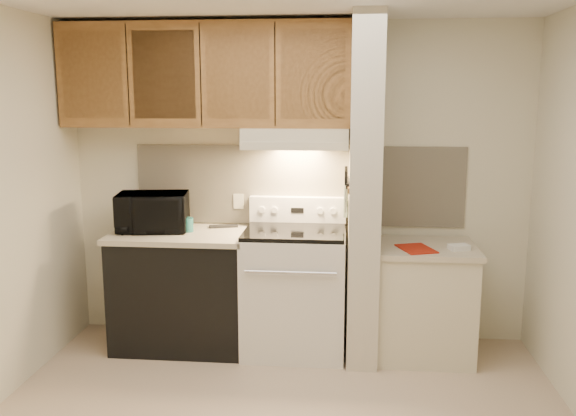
# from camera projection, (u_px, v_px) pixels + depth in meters

# --- Properties ---
(wall_back) EXTENTS (3.60, 2.50, 0.02)m
(wall_back) POSITION_uv_depth(u_px,v_px,m) (298.00, 183.00, 4.84)
(wall_back) COLOR beige
(wall_back) RESTS_ON floor
(backsplash) EXTENTS (2.60, 0.02, 0.63)m
(backsplash) POSITION_uv_depth(u_px,v_px,m) (298.00, 185.00, 4.83)
(backsplash) COLOR beige
(backsplash) RESTS_ON wall_back
(range_body) EXTENTS (0.76, 0.65, 0.92)m
(range_body) POSITION_uv_depth(u_px,v_px,m) (295.00, 292.00, 4.64)
(range_body) COLOR silver
(range_body) RESTS_ON floor
(oven_window) EXTENTS (0.50, 0.01, 0.30)m
(oven_window) POSITION_uv_depth(u_px,v_px,m) (291.00, 301.00, 4.33)
(oven_window) COLOR black
(oven_window) RESTS_ON range_body
(oven_handle) EXTENTS (0.65, 0.02, 0.02)m
(oven_handle) POSITION_uv_depth(u_px,v_px,m) (290.00, 273.00, 4.25)
(oven_handle) COLOR silver
(oven_handle) RESTS_ON range_body
(cooktop) EXTENTS (0.74, 0.64, 0.03)m
(cooktop) POSITION_uv_depth(u_px,v_px,m) (295.00, 231.00, 4.56)
(cooktop) COLOR black
(cooktop) RESTS_ON range_body
(range_backguard) EXTENTS (0.76, 0.08, 0.20)m
(range_backguard) POSITION_uv_depth(u_px,v_px,m) (298.00, 209.00, 4.82)
(range_backguard) COLOR silver
(range_backguard) RESTS_ON range_body
(range_display) EXTENTS (0.10, 0.01, 0.04)m
(range_display) POSITION_uv_depth(u_px,v_px,m) (297.00, 210.00, 4.77)
(range_display) COLOR black
(range_display) RESTS_ON range_backguard
(range_knob_left_outer) EXTENTS (0.05, 0.02, 0.05)m
(range_knob_left_outer) POSITION_uv_depth(u_px,v_px,m) (262.00, 210.00, 4.80)
(range_knob_left_outer) COLOR silver
(range_knob_left_outer) RESTS_ON range_backguard
(range_knob_left_inner) EXTENTS (0.05, 0.02, 0.05)m
(range_knob_left_inner) POSITION_uv_depth(u_px,v_px,m) (274.00, 210.00, 4.79)
(range_knob_left_inner) COLOR silver
(range_knob_left_inner) RESTS_ON range_backguard
(range_knob_right_inner) EXTENTS (0.05, 0.02, 0.05)m
(range_knob_right_inner) POSITION_uv_depth(u_px,v_px,m) (320.00, 211.00, 4.75)
(range_knob_right_inner) COLOR silver
(range_knob_right_inner) RESTS_ON range_backguard
(range_knob_right_outer) EXTENTS (0.05, 0.02, 0.05)m
(range_knob_right_outer) POSITION_uv_depth(u_px,v_px,m) (333.00, 211.00, 4.75)
(range_knob_right_outer) COLOR silver
(range_knob_right_outer) RESTS_ON range_backguard
(dishwasher_front) EXTENTS (1.00, 0.63, 0.87)m
(dishwasher_front) POSITION_uv_depth(u_px,v_px,m) (182.00, 291.00, 4.74)
(dishwasher_front) COLOR black
(dishwasher_front) RESTS_ON floor
(left_countertop) EXTENTS (1.04, 0.67, 0.04)m
(left_countertop) POSITION_uv_depth(u_px,v_px,m) (180.00, 234.00, 4.66)
(left_countertop) COLOR beige
(left_countertop) RESTS_ON dishwasher_front
(spoon_rest) EXTENTS (0.24, 0.13, 0.02)m
(spoon_rest) POSITION_uv_depth(u_px,v_px,m) (224.00, 226.00, 4.82)
(spoon_rest) COLOR black
(spoon_rest) RESTS_ON left_countertop
(teal_jar) EXTENTS (0.10, 0.10, 0.11)m
(teal_jar) POSITION_uv_depth(u_px,v_px,m) (187.00, 225.00, 4.66)
(teal_jar) COLOR #206761
(teal_jar) RESTS_ON left_countertop
(outlet) EXTENTS (0.08, 0.01, 0.12)m
(outlet) POSITION_uv_depth(u_px,v_px,m) (239.00, 201.00, 4.89)
(outlet) COLOR beige
(outlet) RESTS_ON backsplash
(microwave) EXTENTS (0.58, 0.43, 0.29)m
(microwave) POSITION_uv_depth(u_px,v_px,m) (153.00, 212.00, 4.68)
(microwave) COLOR black
(microwave) RESTS_ON left_countertop
(partition_pillar) EXTENTS (0.22, 0.70, 2.50)m
(partition_pillar) POSITION_uv_depth(u_px,v_px,m) (364.00, 191.00, 4.45)
(partition_pillar) COLOR beige
(partition_pillar) RESTS_ON floor
(pillar_trim) EXTENTS (0.01, 0.70, 0.04)m
(pillar_trim) POSITION_uv_depth(u_px,v_px,m) (348.00, 184.00, 4.45)
(pillar_trim) COLOR olive
(pillar_trim) RESTS_ON partition_pillar
(knife_strip) EXTENTS (0.02, 0.42, 0.04)m
(knife_strip) POSITION_uv_depth(u_px,v_px,m) (348.00, 182.00, 4.40)
(knife_strip) COLOR black
(knife_strip) RESTS_ON partition_pillar
(knife_blade_a) EXTENTS (0.01, 0.03, 0.16)m
(knife_blade_a) POSITION_uv_depth(u_px,v_px,m) (346.00, 200.00, 4.25)
(knife_blade_a) COLOR silver
(knife_blade_a) RESTS_ON knife_strip
(knife_handle_a) EXTENTS (0.02, 0.02, 0.10)m
(knife_handle_a) POSITION_uv_depth(u_px,v_px,m) (346.00, 178.00, 4.24)
(knife_handle_a) COLOR black
(knife_handle_a) RESTS_ON knife_strip
(knife_blade_b) EXTENTS (0.01, 0.04, 0.18)m
(knife_blade_b) POSITION_uv_depth(u_px,v_px,m) (346.00, 199.00, 4.33)
(knife_blade_b) COLOR silver
(knife_blade_b) RESTS_ON knife_strip
(knife_handle_b) EXTENTS (0.02, 0.02, 0.10)m
(knife_handle_b) POSITION_uv_depth(u_px,v_px,m) (346.00, 177.00, 4.31)
(knife_handle_b) COLOR black
(knife_handle_b) RESTS_ON knife_strip
(knife_blade_c) EXTENTS (0.01, 0.04, 0.20)m
(knife_blade_c) POSITION_uv_depth(u_px,v_px,m) (346.00, 199.00, 4.41)
(knife_blade_c) COLOR silver
(knife_blade_c) RESTS_ON knife_strip
(knife_handle_c) EXTENTS (0.02, 0.02, 0.10)m
(knife_handle_c) POSITION_uv_depth(u_px,v_px,m) (346.00, 175.00, 4.39)
(knife_handle_c) COLOR black
(knife_handle_c) RESTS_ON knife_strip
(knife_blade_d) EXTENTS (0.01, 0.04, 0.16)m
(knife_blade_d) POSITION_uv_depth(u_px,v_px,m) (346.00, 194.00, 4.50)
(knife_blade_d) COLOR silver
(knife_blade_d) RESTS_ON knife_strip
(knife_handle_d) EXTENTS (0.02, 0.02, 0.10)m
(knife_handle_d) POSITION_uv_depth(u_px,v_px,m) (346.00, 174.00, 4.48)
(knife_handle_d) COLOR black
(knife_handle_d) RESTS_ON knife_strip
(knife_blade_e) EXTENTS (0.01, 0.04, 0.18)m
(knife_blade_e) POSITION_uv_depth(u_px,v_px,m) (346.00, 194.00, 4.58)
(knife_blade_e) COLOR silver
(knife_blade_e) RESTS_ON knife_strip
(knife_handle_e) EXTENTS (0.02, 0.02, 0.10)m
(knife_handle_e) POSITION_uv_depth(u_px,v_px,m) (346.00, 173.00, 4.54)
(knife_handle_e) COLOR black
(knife_handle_e) RESTS_ON knife_strip
(oven_mitt) EXTENTS (0.03, 0.10, 0.25)m
(oven_mitt) POSITION_uv_depth(u_px,v_px,m) (346.00, 200.00, 4.64)
(oven_mitt) COLOR gray
(oven_mitt) RESTS_ON partition_pillar
(right_cab_base) EXTENTS (0.70, 0.60, 0.81)m
(right_cab_base) POSITION_uv_depth(u_px,v_px,m) (423.00, 303.00, 4.56)
(right_cab_base) COLOR beige
(right_cab_base) RESTS_ON floor
(right_countertop) EXTENTS (0.74, 0.64, 0.04)m
(right_countertop) POSITION_uv_depth(u_px,v_px,m) (426.00, 248.00, 4.48)
(right_countertop) COLOR beige
(right_countertop) RESTS_ON right_cab_base
(red_folder) EXTENTS (0.30, 0.34, 0.01)m
(red_folder) POSITION_uv_depth(u_px,v_px,m) (416.00, 249.00, 4.37)
(red_folder) COLOR #A01C0C
(red_folder) RESTS_ON right_countertop
(white_box) EXTENTS (0.16, 0.13, 0.04)m
(white_box) POSITION_uv_depth(u_px,v_px,m) (459.00, 247.00, 4.36)
(white_box) COLOR white
(white_box) RESTS_ON right_countertop
(range_hood) EXTENTS (0.78, 0.44, 0.15)m
(range_hood) POSITION_uv_depth(u_px,v_px,m) (296.00, 138.00, 4.55)
(range_hood) COLOR beige
(range_hood) RESTS_ON upper_cabinets
(hood_lip) EXTENTS (0.78, 0.04, 0.06)m
(hood_lip) POSITION_uv_depth(u_px,v_px,m) (294.00, 146.00, 4.36)
(hood_lip) COLOR beige
(hood_lip) RESTS_ON range_hood
(upper_cabinets) EXTENTS (2.18, 0.33, 0.77)m
(upper_cabinets) POSITION_uv_depth(u_px,v_px,m) (206.00, 75.00, 4.58)
(upper_cabinets) COLOR olive
(upper_cabinets) RESTS_ON wall_back
(cab_door_a) EXTENTS (0.46, 0.01, 0.63)m
(cab_door_a) POSITION_uv_depth(u_px,v_px,m) (92.00, 75.00, 4.50)
(cab_door_a) COLOR olive
(cab_door_a) RESTS_ON upper_cabinets
(cab_gap_a) EXTENTS (0.01, 0.01, 0.73)m
(cab_gap_a) POSITION_uv_depth(u_px,v_px,m) (128.00, 75.00, 4.47)
(cab_gap_a) COLOR black
(cab_gap_a) RESTS_ON upper_cabinets
(cab_door_b) EXTENTS (0.46, 0.01, 0.63)m
(cab_door_b) POSITION_uv_depth(u_px,v_px,m) (164.00, 75.00, 4.45)
(cab_door_b) COLOR olive
(cab_door_b) RESTS_ON upper_cabinets
(cab_gap_b) EXTENTS (0.01, 0.01, 0.73)m
(cab_gap_b) POSITION_uv_depth(u_px,v_px,m) (201.00, 75.00, 4.42)
(cab_gap_b) COLOR black
(cab_gap_b) RESTS_ON upper_cabinets
(cab_door_c) EXTENTS (0.46, 0.01, 0.63)m
(cab_door_c) POSITION_uv_depth(u_px,v_px,m) (238.00, 75.00, 4.40)
(cab_door_c) COLOR olive
(cab_door_c) RESTS_ON upper_cabinets
(cab_gap_c) EXTENTS (0.01, 0.01, 0.73)m
(cab_gap_c) POSITION_uv_depth(u_px,v_px,m) (275.00, 75.00, 4.37)
(cab_gap_c) COLOR black
(cab_gap_c) RESTS_ON upper_cabinets
(cab_door_d) EXTENTS (0.46, 0.01, 0.63)m
(cab_door_d) POSITION_uv_depth(u_px,v_px,m) (313.00, 74.00, 4.35)
(cab_door_d) COLOR olive
(cab_door_d) RESTS_ON upper_cabinets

